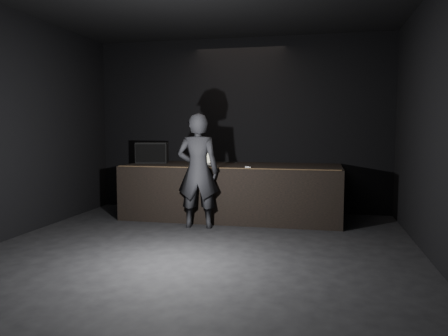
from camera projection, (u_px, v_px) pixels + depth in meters
name	position (u px, v px, depth m)	size (l,w,h in m)	color
ground	(191.00, 259.00, 5.64)	(7.00, 7.00, 0.00)	black
room_walls	(190.00, 101.00, 5.46)	(6.10, 7.10, 3.52)	black
stage_riser	(232.00, 191.00, 8.25)	(4.00, 1.50, 1.00)	black
riser_lip	(224.00, 168.00, 7.52)	(3.92, 0.10, 0.01)	brown
stage_monitor	(152.00, 153.00, 8.70)	(0.69, 0.57, 0.41)	black
cable	(219.00, 162.00, 8.85)	(0.02, 0.02, 0.83)	black
laptop	(203.00, 161.00, 8.21)	(0.43, 0.40, 0.25)	silver
beer_can	(199.00, 162.00, 8.03)	(0.06, 0.06, 0.14)	silver
plastic_cup	(211.00, 161.00, 8.46)	(0.07, 0.07, 0.09)	white
wii_remote	(248.00, 167.00, 7.54)	(0.03, 0.14, 0.03)	white
person	(198.00, 171.00, 7.38)	(0.71, 0.46, 1.94)	black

